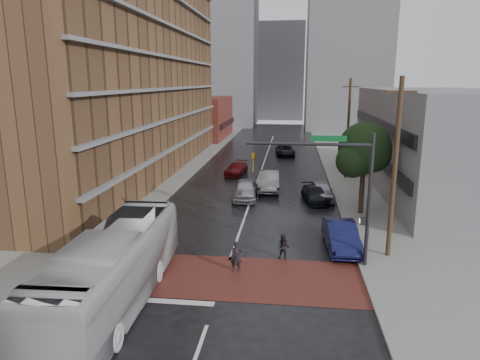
% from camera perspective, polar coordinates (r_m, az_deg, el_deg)
% --- Properties ---
extents(ground, '(160.00, 160.00, 0.00)m').
position_cam_1_polar(ground, '(21.92, -2.35, -13.32)').
color(ground, black).
rests_on(ground, ground).
extents(crosswalk, '(14.00, 5.00, 0.02)m').
position_cam_1_polar(crosswalk, '(22.35, -2.15, -12.73)').
color(crosswalk, maroon).
rests_on(crosswalk, ground).
extents(sidewalk_west, '(9.00, 90.00, 0.15)m').
position_cam_1_polar(sidewalk_west, '(47.73, -11.26, 1.14)').
color(sidewalk_west, gray).
rests_on(sidewalk_west, ground).
extents(sidewalk_east, '(9.00, 90.00, 0.15)m').
position_cam_1_polar(sidewalk_east, '(46.16, 17.03, 0.41)').
color(sidewalk_east, gray).
rests_on(sidewalk_east, ground).
extents(apartment_block, '(10.00, 44.00, 28.00)m').
position_cam_1_polar(apartment_block, '(46.85, -15.50, 17.84)').
color(apartment_block, brown).
rests_on(apartment_block, ground).
extents(storefront_west, '(8.00, 16.00, 7.00)m').
position_cam_1_polar(storefront_west, '(75.19, -4.90, 8.27)').
color(storefront_west, maroon).
rests_on(storefront_west, ground).
extents(building_east, '(11.00, 26.00, 9.00)m').
position_cam_1_polar(building_east, '(41.88, 25.37, 4.63)').
color(building_east, gray).
rests_on(building_east, ground).
extents(distant_tower_west, '(18.00, 16.00, 32.00)m').
position_cam_1_polar(distant_tower_west, '(99.08, -3.31, 16.68)').
color(distant_tower_west, gray).
rests_on(distant_tower_west, ground).
extents(distant_tower_east, '(16.00, 14.00, 36.00)m').
position_cam_1_polar(distant_tower_east, '(92.38, 14.22, 17.83)').
color(distant_tower_east, gray).
rests_on(distant_tower_east, ground).
extents(distant_tower_center, '(12.00, 10.00, 24.00)m').
position_cam_1_polar(distant_tower_center, '(114.44, 5.40, 14.15)').
color(distant_tower_center, gray).
rests_on(distant_tower_center, ground).
extents(street_tree, '(4.20, 4.10, 6.90)m').
position_cam_1_polar(street_tree, '(32.24, 16.27, 3.62)').
color(street_tree, '#332319').
rests_on(street_tree, ground).
extents(signal_mast, '(6.50, 0.30, 7.20)m').
position_cam_1_polar(signal_mast, '(22.59, 13.38, -0.09)').
color(signal_mast, '#2D2D33').
rests_on(signal_mast, ground).
extents(utility_pole_near, '(1.60, 0.26, 10.00)m').
position_cam_1_polar(utility_pole_near, '(24.47, 19.93, 1.45)').
color(utility_pole_near, '#473321').
rests_on(utility_pole_near, ground).
extents(utility_pole_far, '(1.60, 0.26, 10.00)m').
position_cam_1_polar(utility_pole_far, '(43.97, 14.21, 6.67)').
color(utility_pole_far, '#473321').
rests_on(utility_pole_far, ground).
extents(transit_bus, '(3.24, 12.34, 3.41)m').
position_cam_1_polar(transit_bus, '(19.90, -16.57, -11.30)').
color(transit_bus, silver).
rests_on(transit_bus, ground).
extents(pedestrian_a, '(0.65, 0.48, 1.65)m').
position_cam_1_polar(pedestrian_a, '(22.55, -0.48, -10.21)').
color(pedestrian_a, black).
rests_on(pedestrian_a, ground).
extents(pedestrian_b, '(0.87, 0.77, 1.48)m').
position_cam_1_polar(pedestrian_b, '(24.11, 5.81, -8.91)').
color(pedestrian_b, black).
rests_on(pedestrian_b, ground).
extents(car_travel_a, '(2.09, 4.90, 1.65)m').
position_cam_1_polar(car_travel_a, '(35.95, 0.70, -1.28)').
color(car_travel_a, '#ACAFB4').
rests_on(car_travel_a, ground).
extents(car_travel_b, '(2.08, 5.31, 1.72)m').
position_cam_1_polar(car_travel_b, '(39.00, 3.86, -0.11)').
color(car_travel_b, '#94969B').
rests_on(car_travel_b, ground).
extents(car_travel_c, '(2.42, 4.57, 1.26)m').
position_cam_1_polar(car_travel_c, '(45.45, -0.48, 1.52)').
color(car_travel_c, maroon).
rests_on(car_travel_c, ground).
extents(suv_travel, '(2.86, 5.21, 1.38)m').
position_cam_1_polar(suv_travel, '(57.54, 6.06, 3.96)').
color(suv_travel, black).
rests_on(suv_travel, ground).
extents(car_parked_near, '(2.01, 5.02, 1.62)m').
position_cam_1_polar(car_parked_near, '(26.13, 13.32, -7.27)').
color(car_parked_near, '#131645').
rests_on(car_parked_near, ground).
extents(car_parked_mid, '(2.49, 4.53, 1.25)m').
position_cam_1_polar(car_parked_mid, '(35.80, 9.96, -1.88)').
color(car_parked_mid, black).
rests_on(car_parked_mid, ground).
extents(car_parked_far, '(2.26, 4.60, 1.51)m').
position_cam_1_polar(car_parked_far, '(36.59, 10.79, -1.37)').
color(car_parked_far, '#A0A1A8').
rests_on(car_parked_far, ground).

